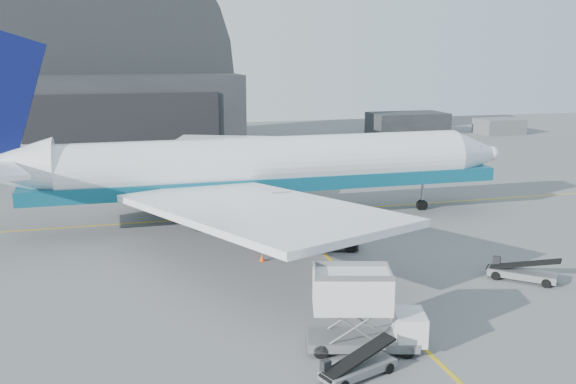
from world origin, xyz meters
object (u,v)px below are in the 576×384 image
object	(u,v)px
airliner	(247,168)
catering_truck	(362,311)
belt_loader_a	(357,367)
pushback_tug	(334,240)
belt_loader_b	(522,272)

from	to	relation	value
airliner	catering_truck	xyz separation A→B (m)	(0.52, -26.69, -2.91)
catering_truck	belt_loader_a	xyz separation A→B (m)	(-1.25, -2.67, -1.63)
belt_loader_a	catering_truck	bearing A→B (deg)	44.85
pushback_tug	belt_loader_b	distance (m)	14.31
catering_truck	belt_loader_b	world-z (taller)	catering_truck
catering_truck	pushback_tug	size ratio (longest dim) A/B	1.44
pushback_tug	belt_loader_a	xyz separation A→B (m)	(-5.67, -19.74, -0.21)
catering_truck	belt_loader_b	bearing A→B (deg)	40.81
airliner	belt_loader_b	world-z (taller)	airliner
airliner	belt_loader_b	distance (m)	25.25
airliner	belt_loader_b	size ratio (longest dim) A/B	11.92
airliner	pushback_tug	xyz separation A→B (m)	(4.94, -9.62, -4.34)
belt_loader_b	belt_loader_a	bearing A→B (deg)	-106.21
pushback_tug	belt_loader_a	world-z (taller)	pushback_tug
catering_truck	belt_loader_b	size ratio (longest dim) A/B	1.51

